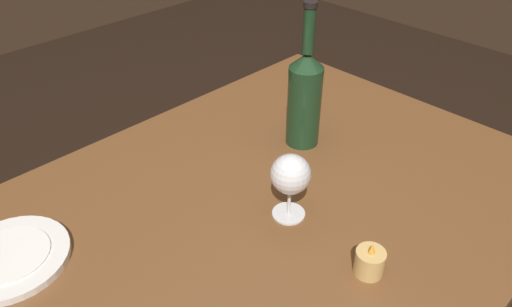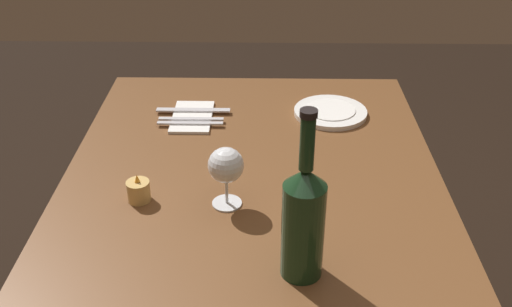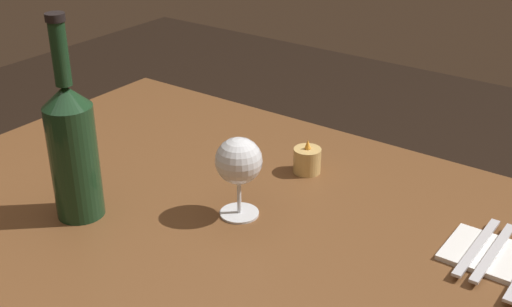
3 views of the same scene
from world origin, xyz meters
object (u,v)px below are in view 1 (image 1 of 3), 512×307
wine_glass_left (290,176)px  votive_candle (369,263)px  wine_bottle (305,96)px  dinner_plate (10,258)px

wine_glass_left → votive_candle: (0.01, 0.20, -0.07)m
wine_glass_left → wine_bottle: 0.27m
wine_glass_left → wine_bottle: size_ratio=0.41×
votive_candle → dinner_plate: (0.43, -0.46, -0.02)m
wine_bottle → votive_candle: size_ratio=5.10×
wine_glass_left → wine_bottle: wine_bottle is taller
wine_bottle → dinner_plate: bearing=-9.8°
wine_bottle → dinner_plate: wine_bottle is taller
wine_bottle → votive_candle: (0.23, 0.35, -0.10)m
wine_bottle → dinner_plate: (0.66, -0.11, -0.12)m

